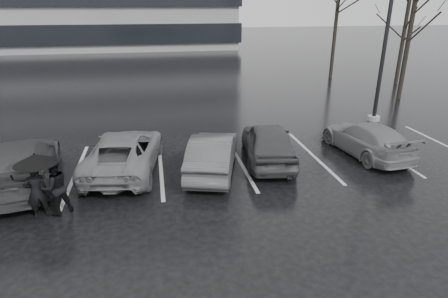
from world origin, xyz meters
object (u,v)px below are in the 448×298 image
pedestrian_left (37,192)px  tree_east (411,28)px  car_west_a (213,153)px  car_west_b (124,152)px  car_main (268,142)px  lamp_post (389,18)px  tree_north (336,18)px  car_east (366,138)px  tree_ne (404,32)px  car_west_c (20,163)px  pedestrian_right (55,187)px

pedestrian_left → tree_east: 20.42m
car_west_a → car_west_b: size_ratio=0.84×
car_main → lamp_post: bearing=-141.2°
pedestrian_left → lamp_post: 15.39m
lamp_post → car_west_b: bearing=-162.2°
tree_north → car_main: bearing=-122.8°
car_east → tree_ne: size_ratio=0.59×
tree_ne → tree_north: size_ratio=0.82×
car_main → car_west_c: car_west_c is taller
pedestrian_left → car_east: bearing=171.0°
car_east → pedestrian_right: pedestrian_right is taller
lamp_post → tree_ne: (6.44, 7.83, -1.17)m
pedestrian_left → tree_east: bearing=-171.8°
car_west_c → car_east: (11.81, 0.33, -0.10)m
pedestrian_left → pedestrian_right: (0.42, 0.11, 0.03)m
car_east → tree_ne: tree_ne is taller
lamp_post → tree_north: 11.23m
car_main → tree_north: 17.72m
car_west_b → car_west_c: car_west_c is taller
pedestrian_left → tree_ne: size_ratio=0.21×
pedestrian_right → tree_east: size_ratio=0.20×
car_west_c → lamp_post: (14.51, 4.16, 3.97)m
car_west_a → car_west_c: bearing=13.9°
car_east → tree_east: size_ratio=0.52×
car_west_a → car_west_c: (-5.96, 0.18, 0.06)m
car_main → lamp_post: size_ratio=0.40×
tree_north → tree_east: bearing=-81.9°
car_west_a → pedestrian_left: bearing=37.9°
pedestrian_right → car_west_b: bearing=-155.6°
car_west_b → lamp_post: size_ratio=0.46×
car_west_b → pedestrian_left: pedestrian_left is taller
car_west_c → lamp_post: bearing=-171.6°
car_east → tree_east: 10.69m
car_west_c → lamp_post: lamp_post is taller
tree_east → tree_north: bearing=98.1°
car_west_b → pedestrian_left: 3.38m
car_main → car_west_b: bearing=7.5°
car_west_b → lamp_post: 12.66m
tree_east → tree_north: tree_north is taller
tree_east → lamp_post: bearing=-135.8°
car_west_c → tree_east: bearing=-164.2°
car_west_c → tree_ne: bearing=-157.8°
car_west_c → lamp_post: 15.60m
car_west_b → tree_ne: tree_ne is taller
pedestrian_left → tree_east: (17.40, 10.19, 3.25)m
lamp_post → tree_east: bearing=44.2°
tree_east → tree_ne: (2.50, 4.00, -0.50)m
car_main → car_west_c: 8.05m
car_west_c → pedestrian_right: (1.47, -2.09, 0.08)m
car_main → pedestrian_right: size_ratio=2.59×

